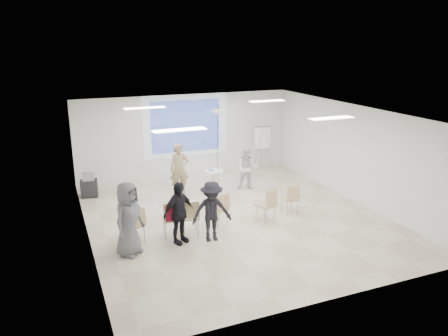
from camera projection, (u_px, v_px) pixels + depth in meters
name	position (u px, v px, depth m)	size (l,w,h in m)	color
floor	(235.00, 219.00, 12.49)	(8.00, 9.00, 0.10)	beige
ceiling	(235.00, 111.00, 11.62)	(8.00, 9.00, 0.10)	white
wall_back	(186.00, 135.00, 16.10)	(8.00, 0.10, 3.00)	silver
wall_left	(82.00, 184.00, 10.59)	(0.10, 9.00, 3.00)	silver
wall_right	(354.00, 153.00, 13.53)	(0.10, 9.00, 3.00)	silver
projection_halo	(186.00, 126.00, 15.94)	(3.20, 0.01, 2.30)	silver
projection_image	(186.00, 126.00, 15.93)	(2.60, 0.01, 1.90)	#324DAB
pedestal_table	(214.00, 180.00, 14.39)	(0.70, 0.70, 0.78)	silver
player_left	(179.00, 166.00, 14.09)	(0.70, 0.47, 1.91)	#947F5B
player_right	(247.00, 166.00, 14.63)	(0.78, 0.62, 1.61)	white
controller_left	(182.00, 155.00, 14.29)	(0.04, 0.13, 0.04)	white
controller_right	(239.00, 157.00, 14.70)	(0.04, 0.11, 0.04)	silver
chair_far_left	(135.00, 223.00, 10.72)	(0.59, 0.60, 0.93)	tan
chair_left_mid	(172.00, 217.00, 11.05)	(0.51, 0.54, 0.97)	tan
chair_left_inner	(190.00, 215.00, 11.17)	(0.52, 0.55, 0.95)	tan
chair_center	(221.00, 207.00, 11.73)	(0.56, 0.58, 0.92)	#D1B679
chair_right_inner	(268.00, 203.00, 12.00)	(0.59, 0.61, 0.95)	tan
chair_right_far	(291.00, 197.00, 12.54)	(0.42, 0.46, 0.90)	tan
red_jacket	(174.00, 213.00, 10.89)	(0.42, 0.09, 0.40)	maroon
laptop	(190.00, 215.00, 11.28)	(0.35, 0.25, 0.03)	black
audience_left	(179.00, 209.00, 10.67)	(1.06, 0.63, 1.82)	black
audience_mid	(212.00, 208.00, 10.81)	(1.14, 0.62, 1.76)	black
audience_outer	(128.00, 215.00, 10.06)	(0.97, 0.64, 1.99)	slate
flipchart_easel	(262.00, 138.00, 16.76)	(0.74, 0.56, 1.72)	gray
av_cart	(89.00, 186.00, 14.04)	(0.58, 0.50, 0.79)	black
ceiling_projector	(218.00, 116.00, 13.08)	(0.30, 0.25, 3.00)	white
fluor_panel_nw	(145.00, 108.00, 12.69)	(1.20, 0.30, 0.02)	white
fluor_panel_ne	(267.00, 101.00, 14.15)	(1.20, 0.30, 0.02)	white
fluor_panel_sw	(179.00, 130.00, 9.58)	(1.20, 0.30, 0.02)	white
fluor_panel_se	(331.00, 118.00, 11.04)	(1.20, 0.30, 0.02)	white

